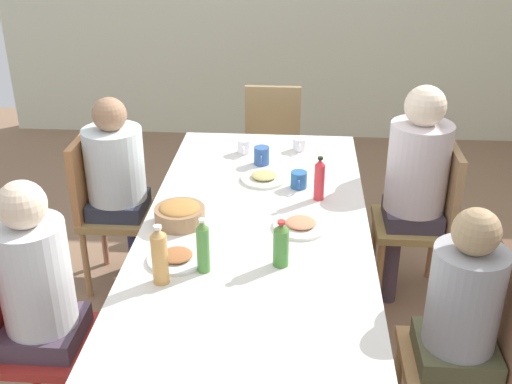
% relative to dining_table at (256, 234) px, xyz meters
% --- Properties ---
extents(ground_plane, '(7.30, 7.30, 0.00)m').
position_rel_dining_table_xyz_m(ground_plane, '(0.00, 0.00, -0.67)').
color(ground_plane, '#8A6950').
extents(dining_table, '(2.24, 1.03, 0.74)m').
position_rel_dining_table_xyz_m(dining_table, '(0.00, 0.00, 0.00)').
color(dining_table, silver).
rests_on(dining_table, ground_plane).
extents(chair_0, '(0.40, 0.40, 0.90)m').
position_rel_dining_table_xyz_m(chair_0, '(0.56, 0.89, -0.16)').
color(chair_0, tan).
rests_on(chair_0, ground_plane).
extents(person_0, '(0.30, 0.30, 1.12)m').
position_rel_dining_table_xyz_m(person_0, '(0.56, 0.80, -0.01)').
color(person_0, '#514942').
rests_on(person_0, ground_plane).
extents(chair_1, '(0.40, 0.40, 0.90)m').
position_rel_dining_table_xyz_m(chair_1, '(0.56, -0.89, -0.16)').
color(chair_1, '#AE2B26').
rests_on(chair_1, ground_plane).
extents(person_1, '(0.30, 0.30, 1.17)m').
position_rel_dining_table_xyz_m(person_1, '(0.56, -0.80, 0.03)').
color(person_1, '#383C39').
rests_on(person_1, ground_plane).
extents(chair_2, '(0.40, 0.40, 0.90)m').
position_rel_dining_table_xyz_m(chair_2, '(-1.50, 0.00, -0.16)').
color(chair_2, tan).
rests_on(chair_2, ground_plane).
extents(chair_3, '(0.40, 0.40, 0.90)m').
position_rel_dining_table_xyz_m(chair_3, '(-0.56, 0.89, -0.16)').
color(chair_3, '#A4874B').
rests_on(chair_3, ground_plane).
extents(person_3, '(0.32, 0.32, 1.23)m').
position_rel_dining_table_xyz_m(person_3, '(-0.56, 0.80, 0.07)').
color(person_3, '#483947').
rests_on(person_3, ground_plane).
extents(chair_4, '(0.40, 0.40, 0.90)m').
position_rel_dining_table_xyz_m(chair_4, '(-0.56, -0.89, -0.16)').
color(chair_4, '#A3814B').
rests_on(chair_4, ground_plane).
extents(person_4, '(0.32, 0.32, 1.13)m').
position_rel_dining_table_xyz_m(person_4, '(-0.56, -0.80, 0.02)').
color(person_4, '#2D3A4A').
rests_on(person_4, ground_plane).
extents(plate_0, '(0.24, 0.24, 0.04)m').
position_rel_dining_table_xyz_m(plate_0, '(-0.45, 0.01, 0.08)').
color(plate_0, white).
rests_on(plate_0, dining_table).
extents(plate_1, '(0.25, 0.25, 0.04)m').
position_rel_dining_table_xyz_m(plate_1, '(0.04, 0.20, 0.08)').
color(plate_1, white).
rests_on(plate_1, dining_table).
extents(plate_2, '(0.24, 0.24, 0.04)m').
position_rel_dining_table_xyz_m(plate_2, '(0.36, -0.30, 0.08)').
color(plate_2, silver).
rests_on(plate_2, dining_table).
extents(bowl_0, '(0.23, 0.23, 0.10)m').
position_rel_dining_table_xyz_m(bowl_0, '(0.04, -0.34, 0.12)').
color(bowl_0, '#946E4B').
rests_on(bowl_0, dining_table).
extents(cup_0, '(0.12, 0.08, 0.10)m').
position_rel_dining_table_xyz_m(cup_0, '(-0.66, -0.02, 0.12)').
color(cup_0, '#335BA0').
rests_on(cup_0, dining_table).
extents(cup_1, '(0.12, 0.08, 0.08)m').
position_rel_dining_table_xyz_m(cup_1, '(-0.81, -0.13, 0.11)').
color(cup_1, white).
rests_on(cup_1, dining_table).
extents(cup_2, '(0.12, 0.08, 0.08)m').
position_rel_dining_table_xyz_m(cup_2, '(-0.37, 0.19, 0.11)').
color(cup_2, '#2A609D').
rests_on(cup_2, dining_table).
extents(cup_3, '(0.11, 0.08, 0.07)m').
position_rel_dining_table_xyz_m(cup_3, '(-0.88, 0.19, 0.10)').
color(cup_3, white).
rests_on(cup_3, dining_table).
extents(bottle_0, '(0.06, 0.06, 0.25)m').
position_rel_dining_table_xyz_m(bottle_0, '(0.51, -0.33, 0.19)').
color(bottle_0, '#C88F48').
rests_on(bottle_0, dining_table).
extents(bottle_1, '(0.06, 0.06, 0.20)m').
position_rel_dining_table_xyz_m(bottle_1, '(0.36, 0.13, 0.16)').
color(bottle_1, '#428434').
rests_on(bottle_1, dining_table).
extents(bottle_2, '(0.05, 0.05, 0.22)m').
position_rel_dining_table_xyz_m(bottle_2, '(-0.25, 0.29, 0.17)').
color(bottle_2, red).
rests_on(bottle_2, dining_table).
extents(bottle_3, '(0.05, 0.05, 0.23)m').
position_rel_dining_table_xyz_m(bottle_3, '(0.42, -0.18, 0.18)').
color(bottle_3, '#48893A').
rests_on(bottle_3, dining_table).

